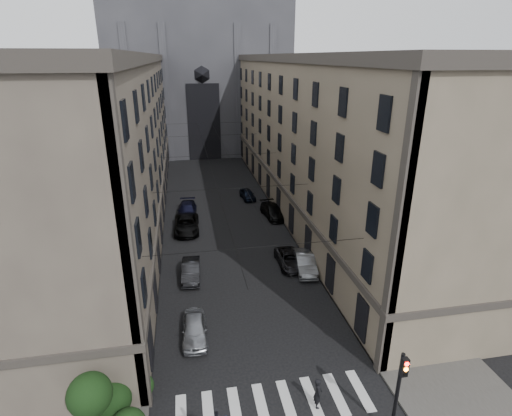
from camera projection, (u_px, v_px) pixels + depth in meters
sidewalk_left at (136, 216)px, 49.46m from camera, size 7.00×80.00×0.15m
sidewalk_right at (299, 205)px, 53.04m from camera, size 7.00×80.00×0.15m
zebra_crossing at (274, 403)px, 22.79m from camera, size 11.00×3.20×0.01m
building_left at (101, 142)px, 45.66m from camera, size 13.60×60.60×18.85m
building_right at (324, 135)px, 50.24m from camera, size 13.60×60.60×18.85m
gothic_tower at (198, 60)px, 80.75m from camera, size 35.00×23.00×58.00m
traffic_light_right at (399, 386)px, 19.75m from camera, size 0.34×0.50×5.20m
shrub_cluster at (111, 402)px, 20.67m from camera, size 3.90×4.40×3.90m
tram_wires at (219, 156)px, 48.36m from camera, size 14.00×60.00×0.43m
car_left_near at (195, 329)px, 27.86m from camera, size 1.88×4.42×1.49m
car_left_midnear at (191, 271)px, 35.44m from camera, size 1.79×4.57×1.48m
car_left_midfar at (187, 225)px, 44.96m from camera, size 2.91×5.97×1.64m
car_left_far at (187, 210)px, 49.12m from camera, size 2.65×5.70×1.61m
car_right_near at (305, 263)px, 36.72m from camera, size 2.33×5.02×1.59m
car_right_midnear at (289, 259)px, 37.64m from camera, size 2.19×4.70×1.30m
car_right_midfar at (273, 211)px, 49.00m from camera, size 2.74×5.48×1.53m
car_right_far at (248, 194)px, 55.23m from camera, size 2.05×4.13×1.36m
pedestrian at (318, 393)px, 22.29m from camera, size 0.56×0.76×1.92m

